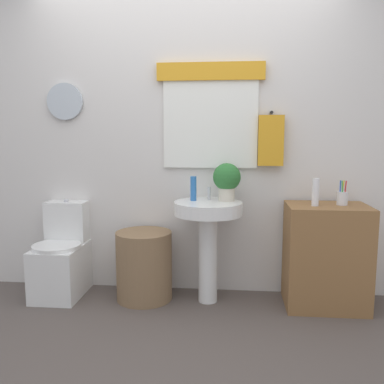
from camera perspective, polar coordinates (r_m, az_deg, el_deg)
ground_plane at (r=2.66m, az=-3.66°, el=-21.75°), size 8.00×8.00×0.00m
back_wall at (r=3.45m, az=-0.71°, el=7.77°), size 4.40×0.18×2.60m
toilet at (r=3.60m, az=-17.58°, el=-8.87°), size 0.38×0.51×0.78m
laundry_hamper at (r=3.37m, az=-6.66°, el=-10.09°), size 0.45×0.45×0.55m
pedestal_sink at (r=3.21m, az=2.25°, el=-4.80°), size 0.53×0.53×0.80m
faucet at (r=3.28m, az=2.39°, el=-0.17°), size 0.03×0.03×0.10m
wooden_cabinet at (r=3.34m, az=18.06°, el=-8.45°), size 0.60×0.44×0.79m
soap_bottle at (r=3.22m, az=0.19°, el=0.49°), size 0.05×0.05×0.19m
potted_plant at (r=3.21m, az=4.85°, el=1.75°), size 0.22×0.22×0.30m
lotion_bottle at (r=3.18m, az=16.75°, el=-0.01°), size 0.05×0.05×0.21m
toothbrush_cup at (r=3.29m, az=20.12°, el=-0.76°), size 0.08×0.08×0.19m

